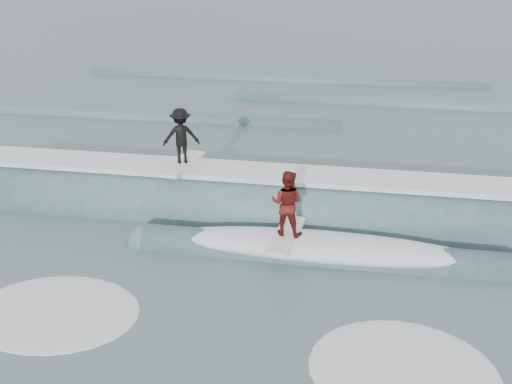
# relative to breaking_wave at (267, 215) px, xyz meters

# --- Properties ---
(ground) EXTENTS (160.00, 160.00, 0.00)m
(ground) POSITION_rel_breaking_wave_xyz_m (-0.18, -5.53, -0.04)
(ground) COLOR #374D51
(ground) RESTS_ON ground
(breaking_wave) EXTENTS (23.51, 4.03, 2.49)m
(breaking_wave) POSITION_rel_breaking_wave_xyz_m (0.00, 0.00, 0.00)
(breaking_wave) COLOR #365B5C
(breaking_wave) RESTS_ON ground
(surfer_black) EXTENTS (1.15, 2.06, 1.67)m
(surfer_black) POSITION_rel_breaking_wave_xyz_m (-2.47, 0.22, 2.08)
(surfer_black) COLOR silver
(surfer_black) RESTS_ON ground
(surfer_red) EXTENTS (0.89, 2.06, 1.76)m
(surfer_red) POSITION_rel_breaking_wave_xyz_m (0.78, -1.98, 1.28)
(surfer_red) COLOR silver
(surfer_red) RESTS_ON ground
(whitewater) EXTENTS (16.18, 5.85, 0.10)m
(whitewater) POSITION_rel_breaking_wave_xyz_m (0.70, -6.18, -0.04)
(whitewater) COLOR white
(whitewater) RESTS_ON ground
(far_swells) EXTENTS (38.87, 8.65, 0.80)m
(far_swells) POSITION_rel_breaking_wave_xyz_m (-0.19, 12.12, -0.04)
(far_swells) COLOR #365B5C
(far_swells) RESTS_ON ground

